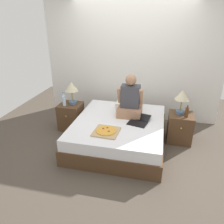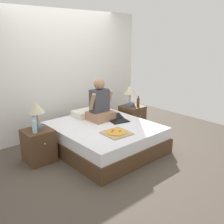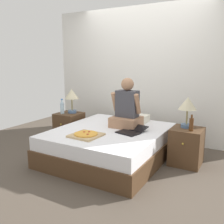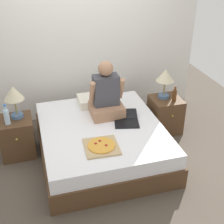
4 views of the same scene
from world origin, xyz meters
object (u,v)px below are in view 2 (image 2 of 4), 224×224
at_px(water_bottle, 34,126).
at_px(person_seated, 100,105).
at_px(lamp_on_right_nightstand, 130,91).
at_px(laptop, 118,120).
at_px(beer_bottle, 138,102).
at_px(nightstand_right, 132,118).
at_px(pizza_box, 116,133).
at_px(nightstand_left, 39,146).
at_px(lamp_on_left_nightstand, 36,109).
at_px(bed, 104,137).

xyz_separation_m(water_bottle, person_seated, (1.32, 0.02, 0.10)).
height_order(water_bottle, person_seated, person_seated).
relative_size(lamp_on_right_nightstand, laptop, 0.94).
relative_size(beer_bottle, laptop, 0.48).
xyz_separation_m(nightstand_right, pizza_box, (-1.21, -0.82, 0.21)).
distance_m(lamp_on_right_nightstand, beer_bottle, 0.29).
bearing_deg(nightstand_left, laptop, -13.26).
bearing_deg(lamp_on_left_nightstand, bed, -20.87).
height_order(water_bottle, laptop, water_bottle).
xyz_separation_m(lamp_on_left_nightstand, lamp_on_right_nightstand, (2.11, 0.00, 0.00)).
relative_size(bed, lamp_on_left_nightstand, 4.10).
relative_size(lamp_on_left_nightstand, lamp_on_right_nightstand, 1.00).
height_order(nightstand_right, pizza_box, nightstand_right).
bearing_deg(laptop, person_seated, 127.18).
distance_m(nightstand_right, person_seated, 1.06).
distance_m(nightstand_left, person_seated, 1.33).
bearing_deg(lamp_on_left_nightstand, pizza_box, -42.96).
distance_m(beer_bottle, person_seated, 1.02).
height_order(nightstand_left, nightstand_right, same).
bearing_deg(nightstand_right, bed, -162.18).
bearing_deg(lamp_on_left_nightstand, water_bottle, -130.60).
relative_size(water_bottle, nightstand_right, 0.51).
xyz_separation_m(person_seated, laptop, (0.21, -0.27, -0.27)).
bearing_deg(beer_bottle, lamp_on_left_nightstand, 176.12).
height_order(water_bottle, pizza_box, water_bottle).
bearing_deg(lamp_on_right_nightstand, water_bottle, -176.41).
bearing_deg(water_bottle, beer_bottle, -0.25).
distance_m(nightstand_right, pizza_box, 1.48).
relative_size(lamp_on_left_nightstand, water_bottle, 1.63).
distance_m(bed, lamp_on_left_nightstand, 1.30).
relative_size(bed, beer_bottle, 8.01).
bearing_deg(lamp_on_left_nightstand, nightstand_left, -128.63).
bearing_deg(nightstand_left, person_seated, -3.19).
bearing_deg(bed, water_bottle, 167.44).
height_order(bed, lamp_on_right_nightstand, lamp_on_right_nightstand).
relative_size(nightstand_right, laptop, 1.14).
xyz_separation_m(bed, lamp_on_left_nightstand, (-1.05, 0.40, 0.64)).
height_order(nightstand_right, person_seated, person_seated).
distance_m(lamp_on_left_nightstand, beer_bottle, 2.23).
bearing_deg(lamp_on_right_nightstand, nightstand_right, -59.07).
distance_m(nightstand_right, lamp_on_right_nightstand, 0.60).
bearing_deg(laptop, water_bottle, 170.68).
xyz_separation_m(lamp_on_left_nightstand, laptop, (1.40, -0.39, -0.38)).
bearing_deg(nightstand_right, person_seated, -175.84).
height_order(lamp_on_left_nightstand, laptop, lamp_on_left_nightstand).
bearing_deg(laptop, pizza_box, -134.41).
bearing_deg(pizza_box, water_bottle, 145.31).
distance_m(water_bottle, nightstand_right, 2.30).
bearing_deg(beer_bottle, person_seated, 178.25).
bearing_deg(nightstand_right, water_bottle, -177.73).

